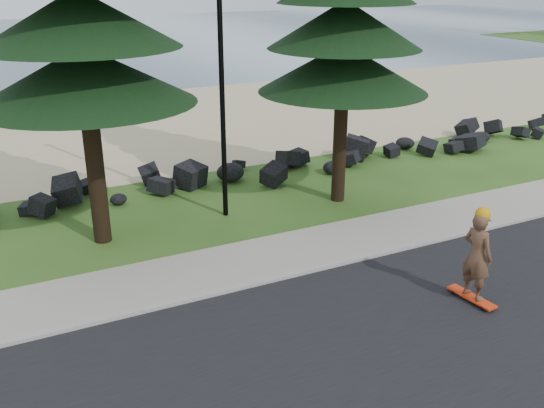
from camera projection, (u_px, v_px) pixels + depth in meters
name	position (u px, v px, depth m)	size (l,w,h in m)	color
ground	(276.00, 260.00, 14.60)	(160.00, 160.00, 0.00)	#2B4B17
road	(389.00, 361.00, 10.85)	(160.00, 7.00, 0.02)	black
kerb	(294.00, 274.00, 13.84)	(160.00, 0.20, 0.10)	#A49C94
sidewalk	(273.00, 255.00, 14.76)	(160.00, 2.00, 0.08)	#9D9483
beach_sand	(128.00, 127.00, 26.69)	(160.00, 15.00, 0.01)	tan
ocean	(33.00, 42.00, 57.11)	(160.00, 58.00, 0.01)	#304B5D
seawall_boulders	(197.00, 189.00, 19.27)	(60.00, 2.40, 1.10)	black
lamp_post	(221.00, 68.00, 15.76)	(0.25, 0.14, 8.14)	black
skateboarder	(477.00, 256.00, 12.40)	(0.53, 1.17, 2.13)	red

